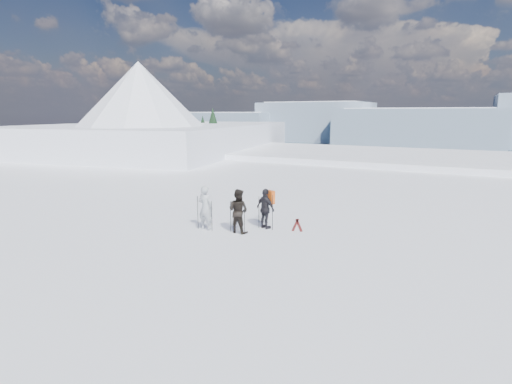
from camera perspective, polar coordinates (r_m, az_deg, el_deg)
lake_basin at (r=41.77m, az=19.46°, el=-4.49°), size 820.00×820.00×71.62m
far_mountain_range at (r=465.56m, az=30.80°, el=8.31°), size 770.00×110.00×53.00m
near_ridge at (r=51.12m, az=-11.29°, el=2.21°), size 31.37×35.68×25.62m
skier_grey at (r=15.26m, az=-7.23°, el=-2.24°), size 0.63×0.43×1.70m
skier_dark at (r=14.77m, az=-2.55°, el=-2.72°), size 0.85×0.69×1.65m
skier_pack at (r=15.28m, az=1.37°, el=-2.40°), size 0.99×0.69×1.56m
backpack at (r=15.23m, az=2.08°, el=1.53°), size 0.38×0.30×0.51m
ski_poles at (r=15.06m, az=-2.78°, el=-3.25°), size 2.64×1.20×1.37m
skis_loose at (r=15.98m, az=5.91°, el=-4.69°), size 0.87×1.67×0.03m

